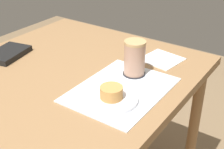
{
  "coord_description": "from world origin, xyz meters",
  "views": [
    {
      "loc": [
        -0.75,
        -0.76,
        1.33
      ],
      "look_at": [
        0.04,
        -0.21,
        0.8
      ],
      "focal_mm": 50.0,
      "sensor_mm": 36.0,
      "label": 1
    }
  ],
  "objects_px": {
    "pastry": "(111,92)",
    "dining_table": "(63,94)",
    "pastry_plate": "(111,99)",
    "coffee_mug": "(135,57)",
    "small_book": "(7,54)"
  },
  "relations": [
    {
      "from": "pastry",
      "to": "dining_table",
      "type": "bearing_deg",
      "value": 81.48
    },
    {
      "from": "pastry",
      "to": "pastry_plate",
      "type": "bearing_deg",
      "value": 0.0
    },
    {
      "from": "coffee_mug",
      "to": "pastry_plate",
      "type": "bearing_deg",
      "value": -170.44
    },
    {
      "from": "pastry",
      "to": "coffee_mug",
      "type": "xyz_separation_m",
      "value": [
        0.2,
        0.03,
        0.04
      ]
    },
    {
      "from": "pastry_plate",
      "to": "small_book",
      "type": "height_order",
      "value": "small_book"
    },
    {
      "from": "dining_table",
      "to": "pastry_plate",
      "type": "distance_m",
      "value": 0.28
    },
    {
      "from": "dining_table",
      "to": "pastry_plate",
      "type": "xyz_separation_m",
      "value": [
        -0.04,
        -0.26,
        0.09
      ]
    },
    {
      "from": "dining_table",
      "to": "pastry",
      "type": "xyz_separation_m",
      "value": [
        -0.04,
        -0.26,
        0.12
      ]
    },
    {
      "from": "pastry_plate",
      "to": "coffee_mug",
      "type": "xyz_separation_m",
      "value": [
        0.2,
        0.03,
        0.06
      ]
    },
    {
      "from": "dining_table",
      "to": "coffee_mug",
      "type": "relative_size",
      "value": 7.93
    },
    {
      "from": "coffee_mug",
      "to": "small_book",
      "type": "height_order",
      "value": "coffee_mug"
    },
    {
      "from": "dining_table",
      "to": "small_book",
      "type": "xyz_separation_m",
      "value": [
        -0.0,
        0.31,
        0.1
      ]
    },
    {
      "from": "pastry",
      "to": "coffee_mug",
      "type": "distance_m",
      "value": 0.21
    },
    {
      "from": "coffee_mug",
      "to": "small_book",
      "type": "bearing_deg",
      "value": 107.4
    },
    {
      "from": "pastry_plate",
      "to": "pastry",
      "type": "height_order",
      "value": "pastry"
    }
  ]
}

